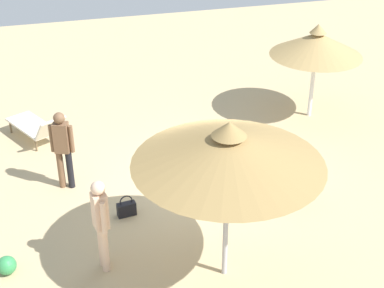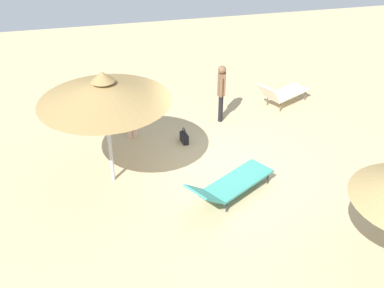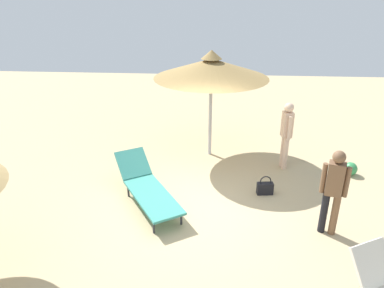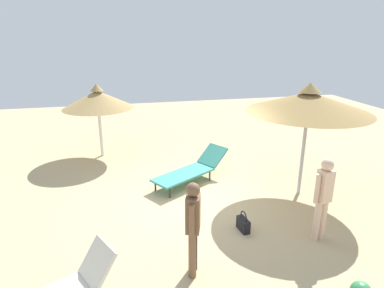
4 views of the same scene
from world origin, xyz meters
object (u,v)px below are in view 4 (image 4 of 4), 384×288
(parasol_umbrella_center, at_px, (309,102))
(handbag, at_px, (243,224))
(parasol_umbrella_front, at_px, (98,99))
(person_standing_far_right, at_px, (193,223))
(person_standing_edge, at_px, (323,195))
(lounge_chair_near_right, at_px, (192,169))

(parasol_umbrella_center, relative_size, handbag, 6.50)
(parasol_umbrella_front, distance_m, person_standing_far_right, 6.46)
(person_standing_edge, relative_size, handbag, 3.82)
(person_standing_far_right, bearing_deg, parasol_umbrella_front, -74.94)
(parasol_umbrella_front, bearing_deg, parasol_umbrella_center, 141.73)
(parasol_umbrella_front, height_order, lounge_chair_near_right, parasol_umbrella_front)
(person_standing_far_right, bearing_deg, lounge_chair_near_right, -102.63)
(parasol_umbrella_front, height_order, parasol_umbrella_center, parasol_umbrella_center)
(lounge_chair_near_right, bearing_deg, person_standing_far_right, 77.37)
(person_standing_edge, height_order, person_standing_far_right, person_standing_edge)
(parasol_umbrella_center, xyz_separation_m, handbag, (2.00, 1.27, -2.20))
(lounge_chair_near_right, distance_m, person_standing_edge, 3.67)
(lounge_chair_near_right, height_order, person_standing_far_right, person_standing_far_right)
(parasol_umbrella_center, relative_size, person_standing_edge, 1.70)
(person_standing_edge, bearing_deg, person_standing_far_right, 8.64)
(parasol_umbrella_front, relative_size, handbag, 5.34)
(parasol_umbrella_front, height_order, handbag, parasol_umbrella_front)
(handbag, bearing_deg, parasol_umbrella_center, -147.46)
(parasol_umbrella_front, height_order, person_standing_far_right, parasol_umbrella_front)
(person_standing_edge, bearing_deg, parasol_umbrella_center, -109.48)
(person_standing_far_right, bearing_deg, handbag, -142.32)
(lounge_chair_near_right, relative_size, person_standing_edge, 1.37)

